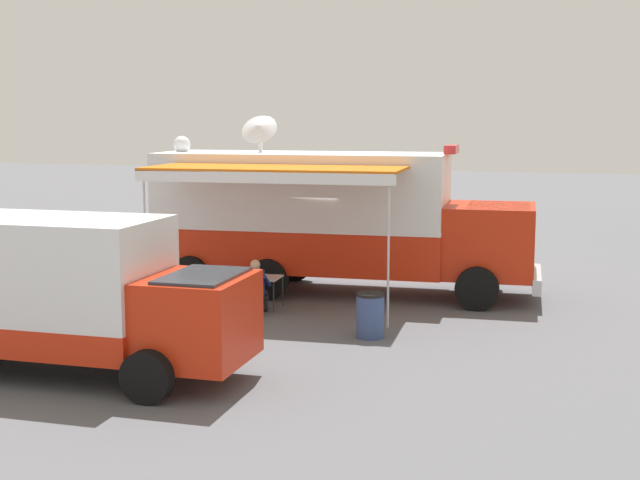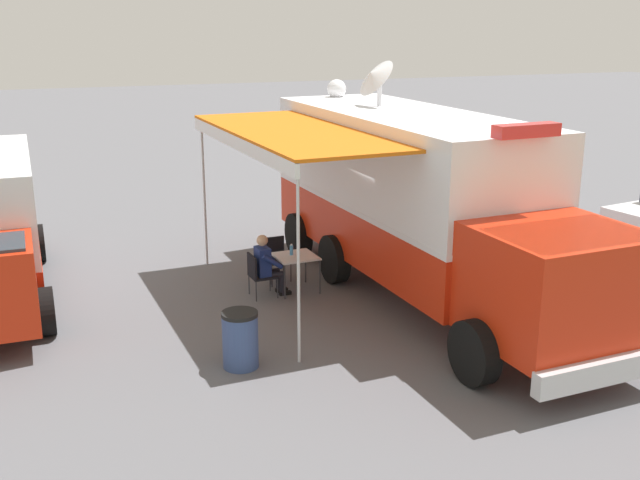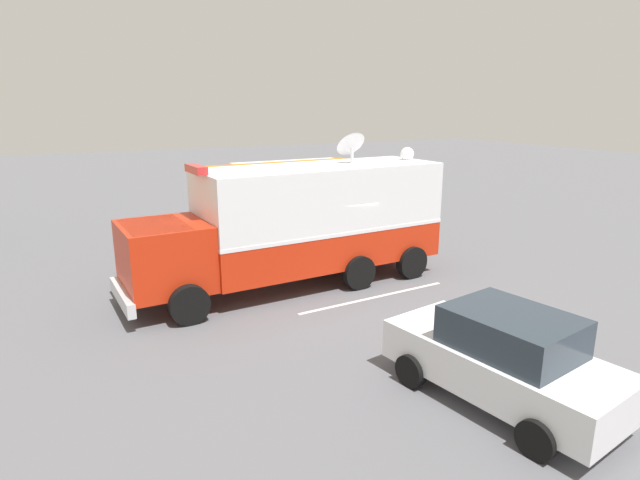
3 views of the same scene
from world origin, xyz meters
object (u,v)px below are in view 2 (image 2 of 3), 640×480
object	(u,v)px
folding_table	(295,258)
folding_chair_at_table	(258,272)
trash_bin	(240,339)
command_truck	(420,198)
seated_responder	(267,264)
water_bottle	(291,250)
folding_chair_beside_table	(275,255)

from	to	relation	value
folding_table	folding_chair_at_table	xyz separation A→B (m)	(0.80, 0.10, -0.16)
folding_table	trash_bin	xyz separation A→B (m)	(1.90, 3.01, -0.22)
command_truck	seated_responder	bearing A→B (deg)	-17.78
trash_bin	water_bottle	bearing A→B (deg)	-120.79
folding_table	trash_bin	bearing A→B (deg)	57.82
water_bottle	folding_chair_beside_table	size ratio (longest dim) A/B	0.26
folding_chair_at_table	command_truck	bearing A→B (deg)	163.47
folding_table	seated_responder	xyz separation A→B (m)	(0.61, 0.09, -0.02)
folding_chair_beside_table	water_bottle	bearing A→B (deg)	97.86
folding_chair_beside_table	seated_responder	bearing A→B (deg)	64.55
folding_chair_beside_table	trash_bin	distance (m)	4.23
folding_chair_at_table	trash_bin	distance (m)	3.11
folding_chair_at_table	trash_bin	xyz separation A→B (m)	(1.10, 2.91, -0.06)
folding_chair_at_table	seated_responder	world-z (taller)	seated_responder
command_truck	seated_responder	distance (m)	3.23
command_truck	folding_chair_at_table	world-z (taller)	command_truck
command_truck	trash_bin	bearing A→B (deg)	26.23
folding_table	folding_chair_beside_table	xyz separation A→B (m)	(0.16, -0.85, -0.16)
folding_chair_at_table	seated_responder	bearing A→B (deg)	-176.55
trash_bin	folding_table	bearing A→B (deg)	-122.18
command_truck	water_bottle	xyz separation A→B (m)	(2.26, -1.07, -1.11)
water_bottle	seated_responder	size ratio (longest dim) A/B	0.18
folding_chair_beside_table	seated_responder	world-z (taller)	seated_responder
folding_table	command_truck	bearing A→B (deg)	155.76
folding_table	folding_chair_beside_table	size ratio (longest dim) A/B	0.97
folding_chair_beside_table	folding_chair_at_table	bearing A→B (deg)	56.24
folding_table	folding_chair_beside_table	world-z (taller)	folding_chair_beside_table
folding_table	folding_chair_at_table	world-z (taller)	folding_chair_at_table
folding_chair_beside_table	seated_responder	size ratio (longest dim) A/B	0.70
water_bottle	trash_bin	bearing A→B (deg)	59.21
folding_chair_beside_table	trash_bin	size ratio (longest dim) A/B	0.96
command_truck	trash_bin	size ratio (longest dim) A/B	10.57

